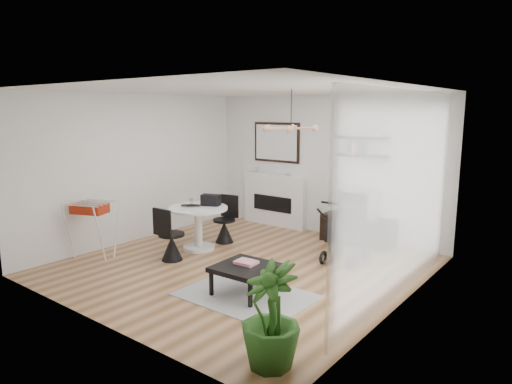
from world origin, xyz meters
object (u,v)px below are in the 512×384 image
Objects in this scene: potted_plant at (270,316)px; stroller at (347,234)px; coffee_table at (245,269)px; tv_console at (358,230)px; fireplace at (275,193)px; crt_tv at (359,203)px; dining_table at (198,222)px; drying_rack at (93,228)px.

stroller is at bearing 104.61° from potted_plant.
potted_plant is (1.29, -1.20, 0.16)m from coffee_table.
tv_console is 1.07m from stroller.
fireplace is 2.06× the size of stroller.
crt_tv is at bearing -18.39° from tv_console.
dining_table is at bearing 151.37° from coffee_table.
crt_tv is at bearing 103.54° from stroller.
potted_plant is at bearing -54.79° from fireplace.
crt_tv is at bearing 44.66° from dining_table.
coffee_table is (1.90, -1.04, -0.15)m from dining_table.
fireplace reaches higher than stroller.
drying_rack reaches higher than tv_console.
crt_tv is 2.90m from dining_table.
stroller reaches higher than crt_tv.
fireplace reaches higher than coffee_table.
fireplace reaches higher than potted_plant.
drying_rack is (-1.02, -1.40, 0.00)m from dining_table.
drying_rack is 4.15m from stroller.
coffee_table is (1.84, -3.24, -0.34)m from fireplace.
coffee_table is at bearing -13.56° from drying_rack.
tv_console is 1.26× the size of stroller.
fireplace is 3.76m from drying_rack.
coffee_table is at bearing -28.63° from dining_table.
drying_rack reaches higher than dining_table.
dining_table reaches higher than coffee_table.
potted_plant is (3.13, -4.44, -0.17)m from fireplace.
drying_rack is at bearing -146.29° from stroller.
stroller is at bearing 23.76° from dining_table.
crt_tv is at bearing 27.44° from drying_rack.
stroller is 1.03× the size of potted_plant.
dining_table is (-0.06, -2.20, -0.19)m from fireplace.
tv_console is at bearing 44.85° from dining_table.
crt_tv is at bearing 104.87° from potted_plant.
dining_table is (-2.04, -2.03, 0.25)m from tv_console.
drying_rack is at bearing -131.90° from crt_tv.
drying_rack is 1.23× the size of coffee_table.
drying_rack is at bearing -126.17° from dining_table.
tv_console is 1.40× the size of drying_rack.
coffee_table is (-0.16, -3.07, -0.42)m from crt_tv.
tv_console is 0.52m from crt_tv.
fireplace reaches higher than dining_table.
drying_rack is at bearing -106.70° from fireplace.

